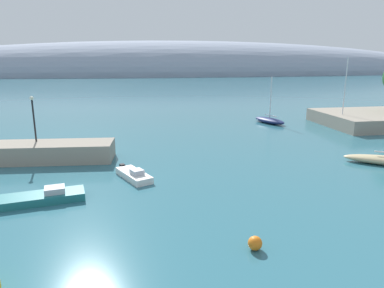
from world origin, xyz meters
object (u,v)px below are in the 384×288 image
Objects in this scene: sailboat_navy_near_shore at (270,120)px; sailboat_black_outer_mooring at (341,124)px; motorboat_teal_foreground at (43,197)px; mooring_buoy_orange at (255,243)px; motorboat_white_outer at (134,175)px; harbor_lamp_post at (33,114)px.

sailboat_black_outer_mooring is at bearing -138.68° from sailboat_navy_near_shore.
mooring_buoy_orange is at bearing -45.22° from motorboat_teal_foreground.
sailboat_black_outer_mooring is 2.11× the size of motorboat_white_outer.
sailboat_navy_near_shore is 32.90m from harbor_lamp_post.
motorboat_white_outer is 12.38m from harbor_lamp_post.
motorboat_white_outer is (6.12, 3.73, -0.01)m from motorboat_teal_foreground.
sailboat_black_outer_mooring is 39.56m from harbor_lamp_post.
mooring_buoy_orange is at bearing -52.06° from harbor_lamp_post.
sailboat_black_outer_mooring is 2.23× the size of harbor_lamp_post.
mooring_buoy_orange is at bearing 1.84° from motorboat_white_outer.
sailboat_black_outer_mooring is at bearing 19.71° from motorboat_teal_foreground.
harbor_lamp_post reaches higher than motorboat_white_outer.
harbor_lamp_post is (-9.11, 7.33, 4.08)m from motorboat_white_outer.
mooring_buoy_orange is at bearing 136.19° from sailboat_navy_near_shore.
harbor_lamp_post is (-38.16, -9.67, 3.89)m from sailboat_black_outer_mooring.
sailboat_black_outer_mooring is 1.59× the size of motorboat_teal_foreground.
motorboat_white_outer is 13.40m from mooring_buoy_orange.
sailboat_navy_near_shore is 1.14× the size of motorboat_teal_foreground.
sailboat_navy_near_shore is at bearing 112.34° from motorboat_white_outer.
sailboat_black_outer_mooring is 13.12× the size of mooring_buoy_orange.
sailboat_black_outer_mooring reaches higher than sailboat_navy_near_shore.
sailboat_black_outer_mooring is 33.66m from motorboat_white_outer.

